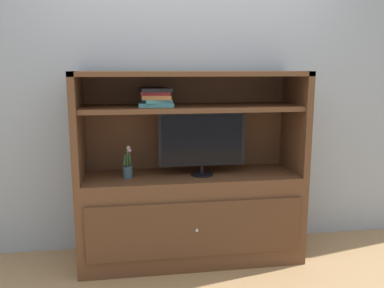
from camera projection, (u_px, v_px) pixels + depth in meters
ground_plane at (199, 282)px, 2.87m from camera, size 8.00×8.00×0.00m
painted_rear_wall at (185, 82)px, 3.34m from camera, size 6.00×0.10×2.80m
media_console at (191, 199)px, 3.17m from camera, size 1.73×0.56×1.49m
tv_monitor at (202, 141)px, 3.06m from camera, size 0.67×0.17×0.49m
potted_plant at (128, 169)px, 3.02m from camera, size 0.08×0.09×0.25m
magazine_stack at (156, 97)px, 2.99m from camera, size 0.27×0.37×0.13m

